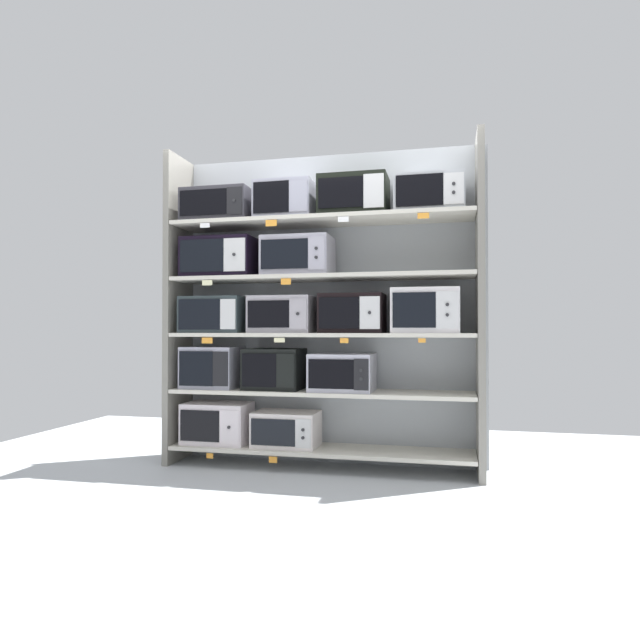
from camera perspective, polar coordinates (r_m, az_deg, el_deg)
ground at (r=3.57m, az=-3.83°, el=-18.49°), size 6.33×6.00×0.02m
back_panel at (r=4.61m, az=0.68°, el=1.23°), size 2.53×0.04×2.48m
upright_left at (r=4.79m, az=-14.05°, el=1.17°), size 0.05×0.44×2.48m
upright_right at (r=4.26m, az=15.82°, el=1.44°), size 0.05×0.44×2.48m
shelf_0 at (r=4.46m, az=0.00°, el=-12.91°), size 2.33×0.44×0.03m
microwave_0 at (r=4.69m, az=-10.27°, el=-10.13°), size 0.52×0.35×0.32m
microwave_1 at (r=4.50m, az=-3.40°, el=-10.87°), size 0.50×0.35×0.27m
price_tag_0 at (r=4.52m, az=-11.02°, el=-13.25°), size 0.05×0.00×0.04m
price_tag_1 at (r=4.34m, az=-4.75°, el=-13.83°), size 0.06×0.00×0.05m
shelf_1 at (r=4.39m, az=0.00°, el=-7.27°), size 2.33×0.44×0.03m
microwave_2 at (r=4.66m, az=-10.76°, el=-4.68°), size 0.43×0.37×0.33m
microwave_3 at (r=4.47m, az=-4.61°, el=-4.92°), size 0.44×0.36×0.32m
microwave_4 at (r=4.34m, az=2.28°, el=-5.27°), size 0.47×0.41×0.28m
shelf_2 at (r=4.37m, az=0.00°, el=-1.51°), size 2.33×0.44×0.03m
microwave_5 at (r=4.63m, az=-10.34°, el=0.50°), size 0.50×0.41×0.29m
microwave_6 at (r=4.44m, az=-3.70°, el=0.54°), size 0.49×0.39×0.29m
microwave_7 at (r=4.32m, az=3.30°, el=0.66°), size 0.48×0.37×0.30m
microwave_8 at (r=4.26m, az=10.59°, el=0.91°), size 0.49×0.41×0.33m
price_tag_2 at (r=4.43m, az=-11.28°, el=-2.03°), size 0.09×0.00×0.05m
price_tag_3 at (r=4.22m, az=-4.10°, el=-2.03°), size 0.08×0.00×0.03m
price_tag_4 at (r=4.10m, az=2.45°, el=-2.08°), size 0.06×0.00×0.04m
price_tag_5 at (r=4.04m, az=10.21°, el=-2.04°), size 0.05×0.00×0.03m
shelf_3 at (r=4.39m, az=0.00°, el=4.26°), size 2.33×0.44×0.03m
microwave_9 at (r=4.65m, az=-9.91°, el=6.13°), size 0.57×0.39×0.32m
microwave_10 at (r=4.44m, az=-2.22°, el=6.38°), size 0.53×0.37×0.31m
price_tag_6 at (r=4.44m, az=-11.27°, el=3.70°), size 0.08×0.00×0.04m
price_tag_7 at (r=4.22m, az=-3.45°, el=3.89°), size 0.08×0.00×0.05m
shelf_4 at (r=4.45m, az=0.00°, el=9.93°), size 2.33×0.44×0.03m
microwave_11 at (r=4.73m, az=-10.03°, el=11.10°), size 0.55×0.40×0.26m
microwave_12 at (r=4.55m, az=-3.45°, el=11.79°), size 0.45×0.35×0.30m
microwave_13 at (r=4.43m, az=3.42°, el=12.23°), size 0.52×0.35×0.31m
microwave_14 at (r=4.37m, az=10.96°, el=12.22°), size 0.51×0.36×0.28m
price_tag_8 at (r=4.51m, az=-11.50°, el=9.31°), size 0.08×0.00×0.04m
price_tag_9 at (r=4.31m, az=-4.93°, el=9.69°), size 0.09×0.00×0.05m
price_tag_10 at (r=4.18m, az=2.36°, el=10.09°), size 0.08×0.00×0.04m
price_tag_11 at (r=4.11m, az=10.34°, el=10.28°), size 0.08×0.00×0.04m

